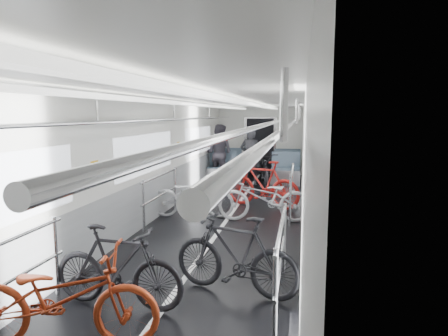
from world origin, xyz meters
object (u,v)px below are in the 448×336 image
(bike_right_mid, at_px, (264,198))
(person_seated, at_px, (219,153))
(bike_left_mid, at_px, (117,267))
(bike_left_far, at_px, (192,196))
(bike_left_near, at_px, (61,298))
(person_standing, at_px, (250,157))
(bike_right_far, at_px, (262,184))
(bike_right_near, at_px, (236,255))
(bike_aisle, at_px, (265,169))

(bike_right_mid, bearing_deg, person_seated, -162.75)
(bike_left_mid, xyz_separation_m, bike_left_far, (-0.25, 3.98, -0.01))
(bike_left_near, relative_size, person_standing, 1.05)
(bike_right_far, bearing_deg, bike_right_near, 20.73)
(person_standing, bearing_deg, person_seated, -16.61)
(bike_left_near, distance_m, bike_aisle, 9.00)
(bike_aisle, bearing_deg, bike_right_mid, -94.79)
(bike_aisle, bearing_deg, bike_right_near, -97.31)
(bike_right_far, relative_size, bike_aisle, 0.96)
(bike_left_near, relative_size, bike_right_near, 1.12)
(bike_left_near, bearing_deg, bike_left_far, -9.95)
(bike_right_mid, bearing_deg, bike_left_far, -97.16)
(bike_left_far, xyz_separation_m, bike_aisle, (1.14, 4.14, 0.04))
(bike_left_mid, relative_size, bike_right_far, 0.85)
(person_seated, bearing_deg, bike_right_far, 130.24)
(bike_right_far, xyz_separation_m, person_seated, (-1.71, 3.26, 0.37))
(bike_left_far, xyz_separation_m, bike_right_far, (1.36, 1.18, 0.09))
(bike_right_mid, bearing_deg, bike_aisle, 179.82)
(person_seated, bearing_deg, bike_aisle, -178.93)
(bike_left_mid, height_order, bike_aisle, bike_aisle)
(bike_right_near, relative_size, bike_right_mid, 0.87)
(bike_left_mid, xyz_separation_m, person_seated, (-0.60, 8.42, 0.45))
(bike_right_mid, distance_m, bike_aisle, 4.20)
(bike_right_far, bearing_deg, person_seated, -133.21)
(bike_left_near, distance_m, bike_right_mid, 4.96)
(bike_left_far, xyz_separation_m, person_seated, (-0.35, 4.44, 0.46))
(bike_left_mid, xyz_separation_m, bike_right_near, (1.24, 0.60, 0.02))
(bike_left_mid, xyz_separation_m, bike_right_mid, (1.27, 3.94, 0.02))
(bike_right_mid, distance_m, person_standing, 4.28)
(bike_aisle, relative_size, person_standing, 1.10)
(bike_right_mid, height_order, bike_aisle, bike_aisle)
(bike_left_far, bearing_deg, bike_aisle, -21.68)
(bike_left_far, bearing_deg, bike_left_near, 174.73)
(bike_left_far, bearing_deg, bike_left_mid, 177.28)
(bike_aisle, bearing_deg, bike_right_far, -95.71)
(bike_right_far, bearing_deg, bike_right_mid, 26.50)
(bike_left_mid, bearing_deg, bike_aisle, -2.50)
(bike_right_near, distance_m, person_seated, 8.05)
(bike_left_far, relative_size, person_standing, 1.01)
(bike_left_near, height_order, bike_left_far, bike_left_near)
(bike_right_mid, xyz_separation_m, bike_aisle, (-0.38, 4.19, 0.01))
(bike_left_mid, xyz_separation_m, bike_right_far, (1.11, 5.17, 0.08))
(bike_right_near, bearing_deg, bike_right_mid, -166.32)
(bike_right_mid, relative_size, bike_aisle, 0.98)
(bike_right_mid, height_order, person_seated, person_seated)
(bike_left_mid, distance_m, bike_right_far, 5.28)
(bike_left_far, height_order, bike_aisle, bike_aisle)
(bike_left_far, height_order, person_standing, person_standing)
(bike_left_near, relative_size, bike_aisle, 0.95)
(bike_left_far, height_order, bike_right_mid, bike_right_mid)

